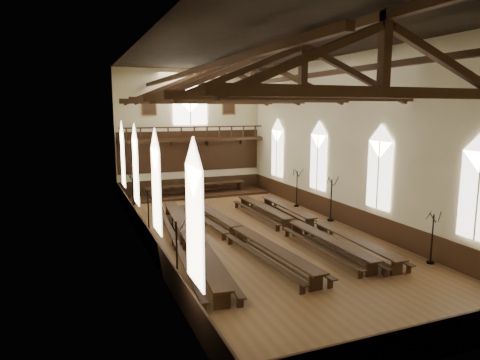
{
  "coord_description": "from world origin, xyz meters",
  "views": [
    {
      "loc": [
        -9.25,
        -21.05,
        6.9
      ],
      "look_at": [
        -0.23,
        1.5,
        2.83
      ],
      "focal_mm": 32.0,
      "sensor_mm": 36.0,
      "label": 1
    }
  ],
  "objects_px": {
    "candelabrum_right_near": "(431,248)",
    "dais": "(196,195)",
    "candelabrum_left_mid": "(149,223)",
    "candelabrum_left_far": "(133,201)",
    "refectory_row_a": "(189,236)",
    "candelabrum_left_near": "(177,263)",
    "refectory_row_d": "(316,223)",
    "refectory_row_c": "(292,223)",
    "candelabrum_right_mid": "(331,208)",
    "refectory_row_b": "(238,230)",
    "high_table": "(196,185)",
    "candelabrum_right_far": "(297,195)"
  },
  "relations": [
    {
      "from": "candelabrum_right_near",
      "to": "dais",
      "type": "bearing_deg",
      "value": 106.74
    },
    {
      "from": "candelabrum_left_mid",
      "to": "candelabrum_right_mid",
      "type": "distance_m",
      "value": 11.12
    },
    {
      "from": "refectory_row_c",
      "to": "candelabrum_right_mid",
      "type": "height_order",
      "value": "candelabrum_right_mid"
    },
    {
      "from": "candelabrum_left_mid",
      "to": "candelabrum_right_near",
      "type": "height_order",
      "value": "candelabrum_left_mid"
    },
    {
      "from": "refectory_row_c",
      "to": "candelabrum_left_mid",
      "type": "relative_size",
      "value": 5.18
    },
    {
      "from": "refectory_row_a",
      "to": "dais",
      "type": "relative_size",
      "value": 1.31
    },
    {
      "from": "refectory_row_d",
      "to": "refectory_row_a",
      "type": "bearing_deg",
      "value": 179.06
    },
    {
      "from": "refectory_row_d",
      "to": "refectory_row_b",
      "type": "bearing_deg",
      "value": 178.02
    },
    {
      "from": "dais",
      "to": "high_table",
      "type": "relative_size",
      "value": 1.39
    },
    {
      "from": "refectory_row_b",
      "to": "refectory_row_d",
      "type": "xyz_separation_m",
      "value": [
        4.68,
        -0.16,
        -0.05
      ]
    },
    {
      "from": "refectory_row_c",
      "to": "candelabrum_left_near",
      "type": "relative_size",
      "value": 5.34
    },
    {
      "from": "refectory_row_a",
      "to": "candelabrum_right_mid",
      "type": "xyz_separation_m",
      "value": [
        9.51,
        1.67,
        0.27
      ]
    },
    {
      "from": "refectory_row_a",
      "to": "candelabrum_left_mid",
      "type": "relative_size",
      "value": 5.41
    },
    {
      "from": "refectory_row_b",
      "to": "refectory_row_d",
      "type": "bearing_deg",
      "value": -1.98
    },
    {
      "from": "candelabrum_right_near",
      "to": "candelabrum_left_mid",
      "type": "bearing_deg",
      "value": 142.27
    },
    {
      "from": "candelabrum_right_mid",
      "to": "candelabrum_right_far",
      "type": "relative_size",
      "value": 1.04
    },
    {
      "from": "candelabrum_left_mid",
      "to": "high_table",
      "type": "bearing_deg",
      "value": 61.07
    },
    {
      "from": "refectory_row_d",
      "to": "high_table",
      "type": "distance_m",
      "value": 12.85
    },
    {
      "from": "candelabrum_left_mid",
      "to": "candelabrum_right_far",
      "type": "bearing_deg",
      "value": 18.32
    },
    {
      "from": "candelabrum_left_far",
      "to": "candelabrum_left_near",
      "type": "bearing_deg",
      "value": -90.0
    },
    {
      "from": "candelabrum_left_far",
      "to": "candelabrum_right_far",
      "type": "bearing_deg",
      "value": -10.98
    },
    {
      "from": "refectory_row_d",
      "to": "candelabrum_left_far",
      "type": "relative_size",
      "value": 4.93
    },
    {
      "from": "candelabrum_left_mid",
      "to": "candelabrum_left_far",
      "type": "xyz_separation_m",
      "value": [
        -0.0,
        5.83,
        0.03
      ]
    },
    {
      "from": "refectory_row_d",
      "to": "candelabrum_right_near",
      "type": "relative_size",
      "value": 5.87
    },
    {
      "from": "refectory_row_b",
      "to": "dais",
      "type": "xyz_separation_m",
      "value": [
        1.25,
        12.22,
        -0.47
      ]
    },
    {
      "from": "refectory_row_a",
      "to": "refectory_row_c",
      "type": "relative_size",
      "value": 1.04
    },
    {
      "from": "candelabrum_right_mid",
      "to": "candelabrum_right_near",
      "type": "bearing_deg",
      "value": -90.0
    },
    {
      "from": "refectory_row_a",
      "to": "refectory_row_b",
      "type": "bearing_deg",
      "value": 0.87
    },
    {
      "from": "candelabrum_right_far",
      "to": "candelabrum_left_mid",
      "type": "bearing_deg",
      "value": -161.68
    },
    {
      "from": "dais",
      "to": "candelabrum_right_near",
      "type": "xyz_separation_m",
      "value": [
        5.58,
        -18.57,
        0.63
      ]
    },
    {
      "from": "refectory_row_c",
      "to": "candelabrum_right_near",
      "type": "relative_size",
      "value": 5.97
    },
    {
      "from": "refectory_row_c",
      "to": "candelabrum_right_near",
      "type": "height_order",
      "value": "candelabrum_right_near"
    },
    {
      "from": "dais",
      "to": "candelabrum_right_near",
      "type": "distance_m",
      "value": 19.4
    },
    {
      "from": "refectory_row_d",
      "to": "candelabrum_right_near",
      "type": "distance_m",
      "value": 6.55
    },
    {
      "from": "dais",
      "to": "candelabrum_left_far",
      "type": "distance_m",
      "value": 6.95
    },
    {
      "from": "refectory_row_a",
      "to": "candelabrum_right_mid",
      "type": "distance_m",
      "value": 9.66
    },
    {
      "from": "dais",
      "to": "candelabrum_left_near",
      "type": "height_order",
      "value": "candelabrum_left_near"
    },
    {
      "from": "candelabrum_left_mid",
      "to": "candelabrum_right_far",
      "type": "xyz_separation_m",
      "value": [
        11.1,
        3.68,
        -0.02
      ]
    },
    {
      "from": "candelabrum_right_mid",
      "to": "candelabrum_left_far",
      "type": "bearing_deg",
      "value": 149.86
    },
    {
      "from": "candelabrum_right_mid",
      "to": "candelabrum_right_far",
      "type": "xyz_separation_m",
      "value": [
        0.0,
        4.29,
        -0.03
      ]
    },
    {
      "from": "high_table",
      "to": "candelabrum_right_near",
      "type": "xyz_separation_m",
      "value": [
        5.58,
        -18.57,
        -0.11
      ]
    },
    {
      "from": "candelabrum_left_mid",
      "to": "refectory_row_d",
      "type": "bearing_deg",
      "value": -15.03
    },
    {
      "from": "dais",
      "to": "candelabrum_right_far",
      "type": "height_order",
      "value": "candelabrum_right_far"
    },
    {
      "from": "refectory_row_b",
      "to": "candelabrum_left_near",
      "type": "bearing_deg",
      "value": -135.38
    },
    {
      "from": "candelabrum_left_far",
      "to": "refectory_row_a",
      "type": "bearing_deg",
      "value": -78.92
    },
    {
      "from": "refectory_row_c",
      "to": "refectory_row_d",
      "type": "relative_size",
      "value": 1.02
    },
    {
      "from": "candelabrum_right_mid",
      "to": "candelabrum_right_far",
      "type": "distance_m",
      "value": 4.29
    },
    {
      "from": "candelabrum_left_near",
      "to": "refectory_row_d",
      "type": "bearing_deg",
      "value": 24.33
    },
    {
      "from": "high_table",
      "to": "candelabrum_left_mid",
      "type": "xyz_separation_m",
      "value": [
        -5.52,
        -9.98,
        -0.0
      ]
    },
    {
      "from": "candelabrum_right_far",
      "to": "refectory_row_c",
      "type": "bearing_deg",
      "value": -121.47
    }
  ]
}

